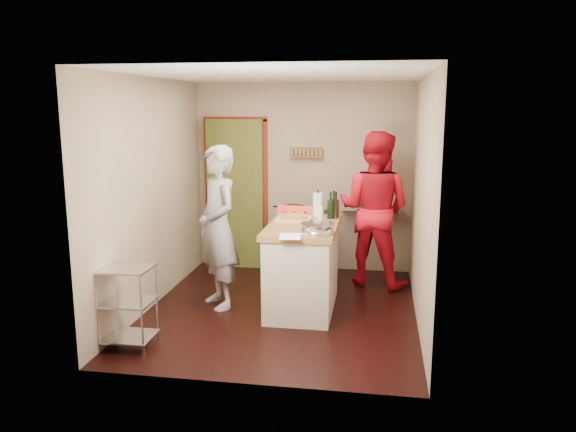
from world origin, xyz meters
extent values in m
plane|color=black|center=(0.00, 0.00, 0.00)|extent=(3.50, 3.50, 0.00)
cube|color=tan|center=(0.00, 1.75, 1.30)|extent=(3.00, 0.04, 2.60)
cube|color=#565B23|center=(-0.95, 1.80, 1.05)|extent=(0.80, 0.40, 2.10)
cube|color=maroon|center=(-1.37, 1.73, 1.05)|extent=(0.06, 0.06, 2.10)
cube|color=maroon|center=(-0.53, 1.73, 1.05)|extent=(0.06, 0.06, 2.10)
cube|color=maroon|center=(-0.95, 1.73, 2.10)|extent=(0.90, 0.06, 0.06)
cube|color=brown|center=(0.05, 1.70, 1.60)|extent=(0.46, 0.09, 0.03)
cube|color=brown|center=(0.05, 1.74, 1.66)|extent=(0.46, 0.02, 0.12)
cube|color=olive|center=(0.05, 1.70, 1.66)|extent=(0.42, 0.04, 0.07)
cube|color=tan|center=(0.95, 1.65, 0.90)|extent=(0.80, 0.18, 0.04)
cube|color=black|center=(0.75, 1.65, 1.02)|extent=(0.10, 0.14, 0.22)
cube|color=tan|center=(-1.50, 0.00, 1.30)|extent=(0.04, 3.50, 2.60)
cube|color=tan|center=(1.50, 0.00, 1.30)|extent=(0.04, 3.50, 2.60)
cube|color=white|center=(0.00, 0.00, 2.61)|extent=(3.00, 3.50, 0.02)
cube|color=black|center=(0.05, 1.43, 0.40)|extent=(0.60, 0.55, 0.80)
cube|color=black|center=(0.05, 1.43, 0.83)|extent=(0.60, 0.55, 0.06)
cube|color=maroon|center=(0.05, 1.15, 0.92)|extent=(0.60, 0.15, 0.17)
cylinder|color=black|center=(-0.10, 1.56, 0.91)|extent=(0.26, 0.26, 0.05)
cylinder|color=silver|center=(-1.50, -1.38, 0.40)|extent=(0.02, 0.02, 0.80)
cylinder|color=silver|center=(-1.06, -1.38, 0.40)|extent=(0.02, 0.02, 0.80)
cylinder|color=silver|center=(-1.50, -1.02, 0.40)|extent=(0.02, 0.02, 0.80)
cylinder|color=silver|center=(-1.06, -1.02, 0.40)|extent=(0.02, 0.02, 0.80)
cube|color=silver|center=(-1.28, -1.20, 0.10)|extent=(0.48, 0.40, 0.02)
cube|color=silver|center=(-1.28, -1.20, 0.45)|extent=(0.48, 0.40, 0.02)
cube|color=silver|center=(-1.28, -1.20, 0.78)|extent=(0.48, 0.40, 0.02)
cube|color=#BEB4A1|center=(0.23, 0.10, 0.46)|extent=(0.70, 1.24, 0.92)
cube|color=olive|center=(0.23, 0.10, 0.95)|extent=(0.77, 1.30, 0.06)
cube|color=tan|center=(0.09, 0.33, 0.99)|extent=(0.40, 0.40, 0.03)
cylinder|color=gold|center=(0.09, 0.33, 1.02)|extent=(0.32, 0.32, 0.02)
ellipsoid|color=silver|center=(0.44, -0.34, 1.04)|extent=(0.35, 0.35, 0.11)
cylinder|color=white|center=(0.34, 0.59, 1.12)|extent=(0.12, 0.12, 0.28)
cylinder|color=silver|center=(0.41, 0.21, 1.07)|extent=(0.06, 0.06, 0.17)
cube|color=white|center=(0.18, -0.50, 0.98)|extent=(0.24, 0.32, 0.00)
cylinder|color=black|center=(0.53, 0.60, 1.14)|extent=(0.08, 0.08, 0.31)
cylinder|color=black|center=(0.56, 0.52, 1.14)|extent=(0.08, 0.08, 0.31)
cylinder|color=black|center=(0.50, 0.49, 1.14)|extent=(0.08, 0.08, 0.31)
imported|color=#A4A4A8|center=(-0.73, 0.02, 0.93)|extent=(0.77, 0.81, 1.86)
imported|color=red|center=(1.00, 1.15, 0.99)|extent=(1.15, 1.02, 1.98)
camera|label=1|loc=(1.05, -5.96, 2.28)|focal=35.00mm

